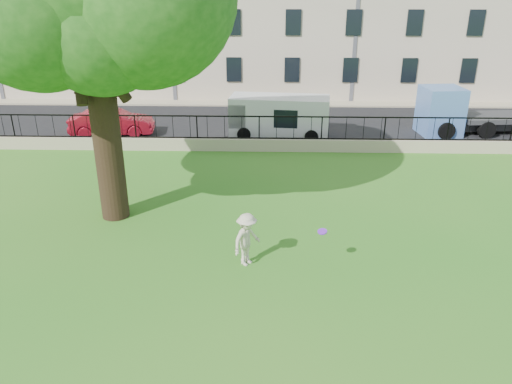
{
  "coord_description": "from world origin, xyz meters",
  "views": [
    {
      "loc": [
        0.52,
        -11.25,
        7.64
      ],
      "look_at": [
        0.09,
        3.5,
        1.39
      ],
      "focal_mm": 35.0,
      "sensor_mm": 36.0,
      "label": 1
    }
  ],
  "objects_px": {
    "blue_truck": "(476,110)",
    "man": "(247,239)",
    "white_van": "(279,117)",
    "frisbee": "(322,231)",
    "red_sedan": "(112,122)"
  },
  "relations": [
    {
      "from": "blue_truck",
      "to": "frisbee",
      "type": "bearing_deg",
      "value": -129.8
    },
    {
      "from": "frisbee",
      "to": "white_van",
      "type": "bearing_deg",
      "value": 94.35
    },
    {
      "from": "man",
      "to": "red_sedan",
      "type": "relative_size",
      "value": 0.37
    },
    {
      "from": "red_sedan",
      "to": "white_van",
      "type": "height_order",
      "value": "white_van"
    },
    {
      "from": "man",
      "to": "white_van",
      "type": "xyz_separation_m",
      "value": [
        1.12,
        13.02,
        0.27
      ]
    },
    {
      "from": "man",
      "to": "white_van",
      "type": "distance_m",
      "value": 13.08
    },
    {
      "from": "man",
      "to": "white_van",
      "type": "bearing_deg",
      "value": 32.4
    },
    {
      "from": "red_sedan",
      "to": "blue_truck",
      "type": "relative_size",
      "value": 0.73
    },
    {
      "from": "red_sedan",
      "to": "blue_truck",
      "type": "height_order",
      "value": "blue_truck"
    },
    {
      "from": "frisbee",
      "to": "red_sedan",
      "type": "distance_m",
      "value": 16.53
    },
    {
      "from": "blue_truck",
      "to": "red_sedan",
      "type": "bearing_deg",
      "value": 177.07
    },
    {
      "from": "white_van",
      "to": "blue_truck",
      "type": "relative_size",
      "value": 0.85
    },
    {
      "from": "frisbee",
      "to": "white_van",
      "type": "height_order",
      "value": "white_van"
    },
    {
      "from": "blue_truck",
      "to": "man",
      "type": "bearing_deg",
      "value": -135.68
    },
    {
      "from": "red_sedan",
      "to": "blue_truck",
      "type": "distance_m",
      "value": 19.52
    }
  ]
}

